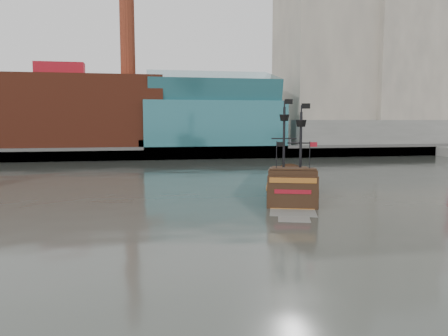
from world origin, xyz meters
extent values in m
plane|color=#2C2F2A|center=(0.00, 0.00, 0.00)|extent=(400.00, 400.00, 0.00)
cube|color=slate|center=(0.00, 92.00, 1.00)|extent=(220.00, 60.00, 2.00)
cube|color=#4C4C49|center=(0.00, 62.50, 1.30)|extent=(220.00, 1.00, 2.60)
cube|color=maroon|center=(-22.00, 72.00, 9.50)|extent=(42.00, 18.00, 15.00)
cube|color=#2A6670|center=(10.00, 70.00, 7.00)|extent=(30.00, 16.00, 10.00)
cube|color=#B0A492|center=(40.00, 80.00, 25.00)|extent=(20.00, 22.00, 46.00)
cube|color=#B0A493|center=(58.00, 76.00, 21.00)|extent=(18.00, 18.00, 38.00)
cube|color=#B0A492|center=(50.00, 97.00, 28.00)|extent=(24.00, 20.00, 52.00)
cube|color=slate|center=(48.00, 66.00, 5.00)|extent=(40.00, 6.00, 6.00)
cylinder|color=maroon|center=(-8.00, 74.00, 28.00)|extent=(3.20, 3.20, 22.00)
cube|color=#2A6670|center=(10.00, 70.00, 15.00)|extent=(28.00, 14.94, 8.78)
cube|color=slate|center=(78.00, 82.00, 3.50)|extent=(4.00, 4.00, 3.00)
cube|color=#A71B2C|center=(75.00, 82.00, 33.00)|extent=(5.00, 2.50, 2.50)
cube|color=black|center=(9.59, 16.24, 0.56)|extent=(7.80, 12.02, 2.41)
cube|color=#522F1E|center=(9.59, 16.24, 1.90)|extent=(7.02, 10.82, 0.28)
cube|color=black|center=(10.94, 20.48, 2.23)|extent=(4.43, 3.32, 0.93)
cube|color=black|center=(8.13, 11.64, 2.60)|extent=(4.65, 2.75, 1.67)
cube|color=black|center=(7.87, 10.83, 1.11)|extent=(4.40, 1.60, 3.71)
cube|color=#A05B1F|center=(7.83, 10.70, 2.60)|extent=(4.00, 1.34, 0.46)
cube|color=maroon|center=(7.83, 10.70, 1.58)|extent=(3.12, 1.06, 0.37)
cylinder|color=black|center=(9.31, 17.79, 5.66)|extent=(0.33, 0.33, 7.24)
cylinder|color=black|center=(9.88, 14.39, 5.38)|extent=(0.33, 0.33, 6.68)
cone|color=black|center=(9.31, 17.79, 8.17)|extent=(1.28, 1.28, 0.65)
cone|color=black|center=(9.88, 14.39, 7.61)|extent=(1.28, 1.28, 0.65)
cube|color=black|center=(9.71, 17.66, 9.84)|extent=(0.80, 0.28, 0.51)
cube|color=black|center=(10.28, 14.27, 9.28)|extent=(0.80, 0.28, 0.51)
cube|color=gray|center=(7.40, 9.34, 0.01)|extent=(4.77, 4.38, 0.01)
camera|label=1|loc=(-5.27, -25.89, 7.91)|focal=35.00mm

